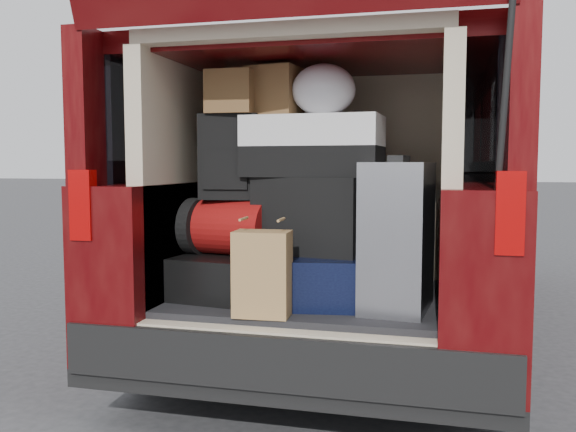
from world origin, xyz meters
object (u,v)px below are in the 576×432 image
at_px(kraft_bag, 262,274).
at_px(backpack, 231,157).
at_px(navy_hardshell, 316,278).
at_px(black_hardshell, 225,275).
at_px(twotone_duffel, 313,147).
at_px(silver_roller, 398,236).
at_px(red_duffel, 230,227).
at_px(black_soft_case, 312,215).

xyz_separation_m(kraft_bag, backpack, (-0.26, 0.36, 0.50)).
bearing_deg(navy_hardshell, black_hardshell, 169.11).
distance_m(navy_hardshell, twotone_duffel, 0.62).
bearing_deg(twotone_duffel, silver_roller, -12.94).
height_order(navy_hardshell, kraft_bag, kraft_bag).
height_order(black_hardshell, red_duffel, red_duffel).
xyz_separation_m(navy_hardshell, twotone_duffel, (-0.03, 0.06, 0.61)).
relative_size(black_hardshell, kraft_bag, 1.40).
height_order(kraft_bag, twotone_duffel, twotone_duffel).
distance_m(silver_roller, backpack, 0.88).
height_order(black_hardshell, kraft_bag, kraft_bag).
distance_m(silver_roller, kraft_bag, 0.62).
height_order(black_hardshell, silver_roller, silver_roller).
height_order(kraft_bag, black_soft_case, black_soft_case).
bearing_deg(black_soft_case, red_duffel, -168.78).
distance_m(black_hardshell, kraft_bag, 0.46).
relative_size(kraft_bag, black_soft_case, 0.73).
bearing_deg(black_soft_case, backpack, -169.84).
height_order(red_duffel, black_soft_case, black_soft_case).
distance_m(kraft_bag, red_duffel, 0.47).
height_order(red_duffel, backpack, backpack).
bearing_deg(silver_roller, navy_hardshell, 177.59).
distance_m(navy_hardshell, kraft_bag, 0.37).
distance_m(navy_hardshell, black_soft_case, 0.30).
bearing_deg(black_hardshell, backpack, 22.56).
bearing_deg(backpack, navy_hardshell, -9.84).
xyz_separation_m(red_duffel, twotone_duffel, (0.41, 0.03, 0.39)).
height_order(kraft_bag, red_duffel, red_duffel).
relative_size(black_hardshell, silver_roller, 0.78).
height_order(navy_hardshell, silver_roller, silver_roller).
bearing_deg(kraft_bag, silver_roller, 23.38).
relative_size(black_hardshell, red_duffel, 1.23).
height_order(black_soft_case, backpack, backpack).
bearing_deg(backpack, black_soft_case, -4.75).
relative_size(kraft_bag, red_duffel, 0.88).
xyz_separation_m(black_hardshell, twotone_duffel, (0.43, 0.04, 0.62)).
height_order(black_hardshell, black_soft_case, black_soft_case).
relative_size(black_soft_case, twotone_duffel, 0.79).
relative_size(kraft_bag, backpack, 0.89).
xyz_separation_m(red_duffel, black_soft_case, (0.40, 0.01, 0.06)).
relative_size(black_soft_case, backpack, 1.23).
bearing_deg(navy_hardshell, black_soft_case, 118.58).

